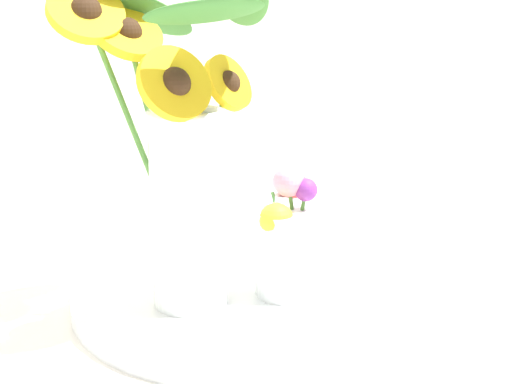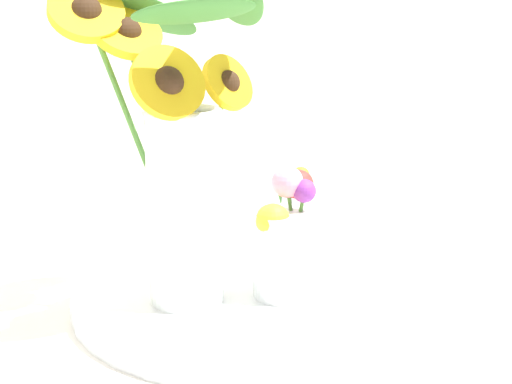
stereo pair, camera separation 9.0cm
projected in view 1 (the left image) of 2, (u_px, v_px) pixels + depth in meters
name	position (u px, v px, depth m)	size (l,w,h in m)	color
ground_plane	(278.00, 324.00, 0.86)	(6.00, 6.00, 0.00)	silver
serving_tray	(256.00, 292.00, 0.93)	(0.48, 0.48, 0.02)	silver
mason_jar_sunflowers	(182.00, 162.00, 0.83)	(0.24, 0.23, 0.41)	silver
vase_small_center	(287.00, 243.00, 0.89)	(0.08, 0.08, 0.16)	white
vase_bulb_right	(284.00, 218.00, 1.01)	(0.07, 0.06, 0.13)	white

